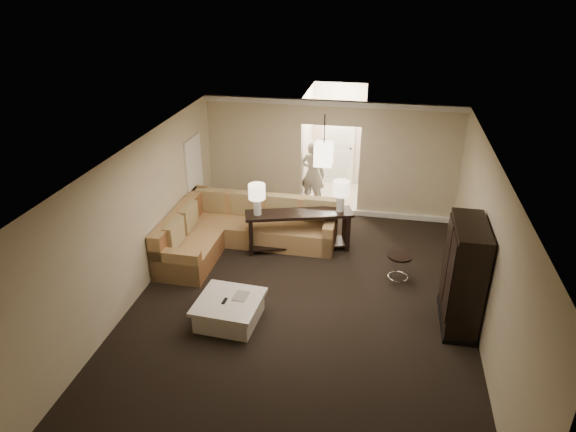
% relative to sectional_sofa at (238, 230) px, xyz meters
% --- Properties ---
extents(ground, '(8.00, 8.00, 0.00)m').
position_rel_sectional_sofa_xyz_m(ground, '(1.70, -1.84, -0.40)').
color(ground, black).
rests_on(ground, ground).
extents(wall_back, '(6.00, 0.04, 2.80)m').
position_rel_sectional_sofa_xyz_m(wall_back, '(1.70, 2.16, 1.00)').
color(wall_back, '#C6B196').
rests_on(wall_back, ground).
extents(wall_front, '(6.00, 0.04, 2.80)m').
position_rel_sectional_sofa_xyz_m(wall_front, '(1.70, -5.84, 1.00)').
color(wall_front, '#C6B196').
rests_on(wall_front, ground).
extents(wall_left, '(0.04, 8.00, 2.80)m').
position_rel_sectional_sofa_xyz_m(wall_left, '(-1.30, -1.84, 1.00)').
color(wall_left, '#C6B196').
rests_on(wall_left, ground).
extents(wall_right, '(0.04, 8.00, 2.80)m').
position_rel_sectional_sofa_xyz_m(wall_right, '(4.70, -1.84, 1.00)').
color(wall_right, '#C6B196').
rests_on(wall_right, ground).
extents(ceiling, '(6.00, 8.00, 0.02)m').
position_rel_sectional_sofa_xyz_m(ceiling, '(1.70, -1.84, 2.40)').
color(ceiling, silver).
rests_on(ceiling, wall_back).
extents(crown_molding, '(6.00, 0.10, 0.12)m').
position_rel_sectional_sofa_xyz_m(crown_molding, '(1.70, 2.11, 2.33)').
color(crown_molding, white).
rests_on(crown_molding, wall_back).
extents(baseboard, '(6.00, 0.10, 0.12)m').
position_rel_sectional_sofa_xyz_m(baseboard, '(1.70, 2.11, -0.34)').
color(baseboard, white).
rests_on(baseboard, ground).
extents(side_door, '(0.05, 0.90, 2.10)m').
position_rel_sectional_sofa_xyz_m(side_door, '(-1.27, 0.96, 0.65)').
color(side_door, white).
rests_on(side_door, ground).
extents(foyer, '(1.44, 2.02, 2.80)m').
position_rel_sectional_sofa_xyz_m(foyer, '(1.70, 3.50, 0.90)').
color(foyer, white).
rests_on(foyer, ground).
extents(sectional_sofa, '(3.34, 2.66, 1.00)m').
position_rel_sectional_sofa_xyz_m(sectional_sofa, '(0.00, 0.00, 0.00)').
color(sectional_sofa, brown).
rests_on(sectional_sofa, ground).
extents(coffee_table, '(1.13, 1.13, 0.45)m').
position_rel_sectional_sofa_xyz_m(coffee_table, '(0.57, -2.55, -0.18)').
color(coffee_table, silver).
rests_on(coffee_table, ground).
extents(console_table, '(2.31, 1.14, 0.87)m').
position_rel_sectional_sofa_xyz_m(console_table, '(1.30, 0.16, 0.12)').
color(console_table, black).
rests_on(console_table, ground).
extents(armoire, '(0.56, 1.30, 1.87)m').
position_rel_sectional_sofa_xyz_m(armoire, '(4.39, -1.83, 0.50)').
color(armoire, black).
rests_on(armoire, ground).
extents(drink_table, '(0.48, 0.48, 0.60)m').
position_rel_sectional_sofa_xyz_m(drink_table, '(3.41, -0.75, 0.03)').
color(drink_table, black).
rests_on(drink_table, ground).
extents(table_lamp_left, '(0.35, 0.35, 0.67)m').
position_rel_sectional_sofa_xyz_m(table_lamp_left, '(0.47, -0.09, 0.92)').
color(table_lamp_left, silver).
rests_on(table_lamp_left, console_table).
extents(table_lamp_right, '(0.35, 0.35, 0.67)m').
position_rel_sectional_sofa_xyz_m(table_lamp_right, '(2.14, 0.41, 0.92)').
color(table_lamp_right, silver).
rests_on(table_lamp_right, console_table).
extents(pendant_light, '(0.38, 0.38, 1.09)m').
position_rel_sectional_sofa_xyz_m(pendant_light, '(1.70, 0.86, 1.56)').
color(pendant_light, black).
rests_on(pendant_light, ceiling).
extents(person, '(0.77, 0.60, 1.89)m').
position_rel_sectional_sofa_xyz_m(person, '(1.25, 2.46, 0.55)').
color(person, beige).
rests_on(person, ground).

